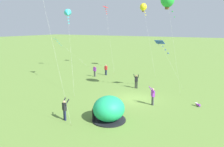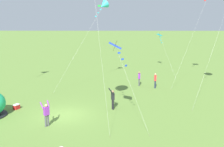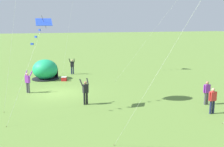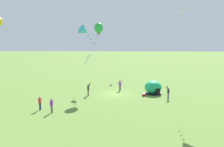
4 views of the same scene
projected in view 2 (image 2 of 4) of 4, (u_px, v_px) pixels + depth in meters
ground_plane at (65, 115)px, 21.70m from camera, size 300.00×300.00×0.00m
cooler_box at (16, 107)px, 23.08m from camera, size 0.56×0.64×0.44m
person_arms_raised at (46, 113)px, 19.27m from camera, size 0.70×0.70×1.89m
person_center_field at (139, 78)px, 30.90m from camera, size 0.26×0.59×1.72m
person_strolling at (155, 80)px, 29.91m from camera, size 0.28×0.59×1.72m
person_watching_sky at (113, 98)px, 22.89m from camera, size 0.57×0.69×1.89m
kite_blue at (117, 48)px, 19.14m from camera, size 2.87×3.13×6.31m
kite_teal at (160, 37)px, 41.13m from camera, size 1.70×7.73×5.66m
kite_cyan at (103, 5)px, 30.54m from camera, size 6.04×5.61×9.97m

